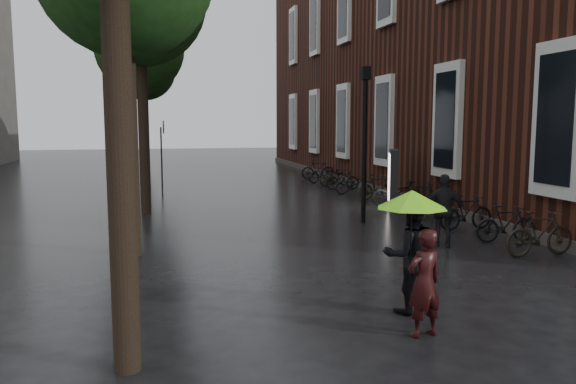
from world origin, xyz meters
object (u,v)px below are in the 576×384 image
object	(u,v)px
person_burgundy	(424,283)
lamp_post	(365,129)
person_black	(411,256)
pedestrian_walking	(444,211)
parked_bicycles	(386,190)
ad_lightbox	(393,179)

from	to	relation	value
person_burgundy	lamp_post	xyz separation A→B (m)	(2.39, 8.45, 1.98)
person_black	pedestrian_walking	size ratio (longest dim) A/B	1.04
pedestrian_walking	lamp_post	size ratio (longest dim) A/B	0.38
person_burgundy	pedestrian_walking	size ratio (longest dim) A/B	0.87
person_burgundy	parked_bicycles	xyz separation A→B (m)	(4.72, 12.19, -0.28)
ad_lightbox	person_black	bearing A→B (deg)	-91.10
ad_lightbox	lamp_post	world-z (taller)	lamp_post
parked_bicycles	ad_lightbox	xyz separation A→B (m)	(-0.22, -1.08, 0.54)
person_burgundy	parked_bicycles	size ratio (longest dim) A/B	0.08
parked_bicycles	ad_lightbox	world-z (taller)	ad_lightbox
pedestrian_walking	parked_bicycles	xyz separation A→B (m)	(1.61, 7.13, -0.39)
person_burgundy	parked_bicycles	world-z (taller)	person_burgundy
pedestrian_walking	ad_lightbox	distance (m)	6.21
pedestrian_walking	parked_bicycles	distance (m)	7.32
ad_lightbox	parked_bicycles	bearing A→B (deg)	100.18
person_black	parked_bicycles	xyz separation A→B (m)	(4.46, 11.24, -0.43)
parked_bicycles	lamp_post	size ratio (longest dim) A/B	4.00
pedestrian_walking	lamp_post	world-z (taller)	lamp_post
ad_lightbox	lamp_post	bearing A→B (deg)	-106.78
person_black	ad_lightbox	distance (m)	11.01
person_burgundy	person_black	distance (m)	1.00
person_black	lamp_post	size ratio (longest dim) A/B	0.40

